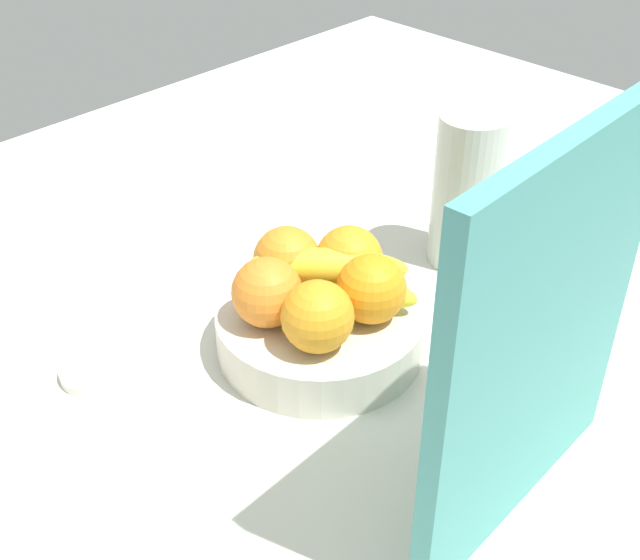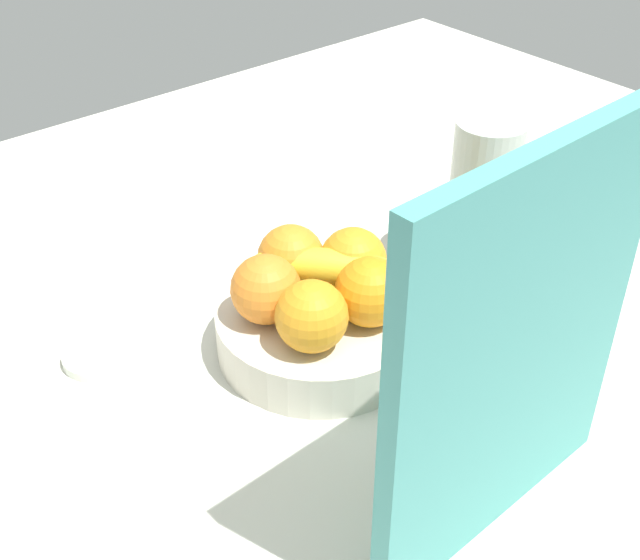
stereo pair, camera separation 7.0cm
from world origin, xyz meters
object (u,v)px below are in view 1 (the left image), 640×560
(orange_back_right, at_px, (268,293))
(cutting_board, at_px, (539,344))
(orange_front_left, at_px, (317,317))
(orange_center, at_px, (349,259))
(orange_back_left, at_px, (285,260))
(orange_front_right, at_px, (371,289))
(fruit_bowl, at_px, (320,330))
(banana_bunch, at_px, (335,275))
(jar_lid, at_px, (96,370))
(thermos_tumbler, at_px, (467,191))

(orange_back_right, height_order, cutting_board, cutting_board)
(orange_front_left, bearing_deg, orange_back_right, -83.42)
(orange_center, height_order, orange_back_left, same)
(orange_front_left, height_order, orange_front_right, same)
(fruit_bowl, bearing_deg, cutting_board, 83.25)
(orange_front_right, distance_m, orange_back_left, 0.10)
(orange_front_right, relative_size, orange_back_right, 1.00)
(orange_center, xyz_separation_m, cutting_board, (0.09, 0.28, 0.09))
(banana_bunch, bearing_deg, cutting_board, 77.92)
(orange_front_left, distance_m, orange_back_right, 0.06)
(fruit_bowl, height_order, orange_front_left, orange_front_left)
(orange_front_left, bearing_deg, jar_lid, -49.17)
(fruit_bowl, xyz_separation_m, orange_center, (-0.05, -0.01, 0.06))
(orange_back_left, xyz_separation_m, cutting_board, (0.04, 0.33, 0.09))
(jar_lid, bearing_deg, banana_bunch, 148.94)
(fruit_bowl, relative_size, orange_back_right, 3.04)
(fruit_bowl, height_order, orange_front_right, orange_front_right)
(orange_back_right, bearing_deg, orange_front_right, 138.21)
(fruit_bowl, distance_m, orange_center, 0.08)
(cutting_board, bearing_deg, orange_back_left, -98.15)
(orange_front_right, relative_size, thermos_tumbler, 0.38)
(orange_center, height_order, banana_bunch, orange_center)
(orange_front_left, bearing_deg, orange_back_left, -116.22)
(orange_back_right, relative_size, jar_lid, 0.97)
(orange_front_left, distance_m, orange_front_right, 0.07)
(cutting_board, bearing_deg, jar_lid, -69.97)
(orange_back_left, bearing_deg, orange_center, 136.51)
(orange_front_left, distance_m, cutting_board, 0.25)
(orange_front_left, xyz_separation_m, thermos_tumbler, (-0.30, -0.04, 0.01))
(orange_back_left, bearing_deg, orange_front_left, 63.78)
(thermos_tumbler, height_order, jar_lid, thermos_tumbler)
(banana_bunch, xyz_separation_m, thermos_tumbler, (-0.23, 0.01, 0.02))
(orange_front_right, distance_m, orange_center, 0.06)
(orange_center, relative_size, orange_back_right, 1.00)
(jar_lid, bearing_deg, fruit_bowl, 144.86)
(orange_back_right, relative_size, thermos_tumbler, 0.38)
(orange_back_right, height_order, banana_bunch, orange_back_right)
(fruit_bowl, bearing_deg, orange_back_left, -93.28)
(orange_front_right, height_order, thermos_tumbler, thermos_tumbler)
(orange_back_left, relative_size, jar_lid, 0.97)
(cutting_board, xyz_separation_m, jar_lid, (0.17, -0.41, -0.17))
(orange_front_left, bearing_deg, cutting_board, 92.86)
(fruit_bowl, height_order, banana_bunch, banana_bunch)
(orange_center, relative_size, jar_lid, 0.97)
(orange_back_left, height_order, thermos_tumbler, thermos_tumbler)
(orange_center, height_order, cutting_board, cutting_board)
(fruit_bowl, relative_size, orange_front_left, 3.04)
(orange_back_left, relative_size, banana_bunch, 0.43)
(fruit_bowl, xyz_separation_m, orange_front_left, (0.04, 0.04, 0.06))
(cutting_board, bearing_deg, orange_center, -109.06)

